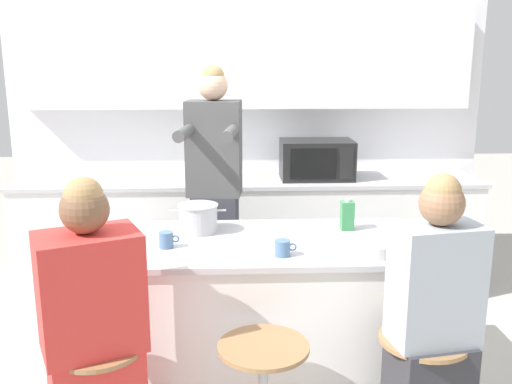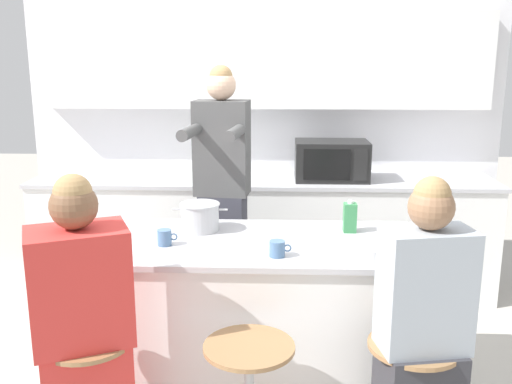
# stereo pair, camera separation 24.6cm
# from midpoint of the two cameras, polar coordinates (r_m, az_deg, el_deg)

# --- Properties ---
(wall_back) EXTENTS (3.88, 0.22, 2.70)m
(wall_back) POSITION_cam_midpoint_polar(r_m,az_deg,el_deg) (4.72, -2.41, 9.54)
(wall_back) COLOR white
(wall_back) RESTS_ON ground_plane
(back_counter) EXTENTS (3.60, 0.67, 0.93)m
(back_counter) POSITION_cam_midpoint_polar(r_m,az_deg,el_deg) (4.60, -2.27, -4.25)
(back_counter) COLOR white
(back_counter) RESTS_ON ground_plane
(kitchen_island) EXTENTS (1.79, 0.82, 0.89)m
(kitchen_island) POSITION_cam_midpoint_polar(r_m,az_deg,el_deg) (3.24, -2.17, -12.35)
(kitchen_island) COLOR black
(kitchen_island) RESTS_ON ground_plane
(person_cooking) EXTENTS (0.40, 0.59, 1.81)m
(person_cooking) POSITION_cam_midpoint_polar(r_m,az_deg,el_deg) (3.72, -6.04, -1.39)
(person_cooking) COLOR #383842
(person_cooking) RESTS_ON ground_plane
(person_wrapped_blanket) EXTENTS (0.50, 0.43, 1.39)m
(person_wrapped_blanket) POSITION_cam_midpoint_polar(r_m,az_deg,el_deg) (2.64, -18.57, -14.26)
(person_wrapped_blanket) COLOR red
(person_wrapped_blanket) RESTS_ON ground_plane
(person_seated_near) EXTENTS (0.40, 0.32, 1.39)m
(person_seated_near) POSITION_cam_midpoint_polar(r_m,az_deg,el_deg) (2.66, 14.52, -14.30)
(person_seated_near) COLOR #333338
(person_seated_near) RESTS_ON ground_plane
(cooking_pot) EXTENTS (0.31, 0.23, 0.16)m
(cooking_pot) POSITION_cam_midpoint_polar(r_m,az_deg,el_deg) (3.23, -7.98, -2.63)
(cooking_pot) COLOR #B7BABC
(cooking_pot) RESTS_ON kitchen_island
(fruit_bowl) EXTENTS (0.23, 0.23, 0.06)m
(fruit_bowl) POSITION_cam_midpoint_polar(r_m,az_deg,el_deg) (2.91, 9.76, -5.54)
(fruit_bowl) COLOR #B7BABC
(fruit_bowl) RESTS_ON kitchen_island
(coffee_cup_near) EXTENTS (0.11, 0.08, 0.08)m
(coffee_cup_near) POSITION_cam_midpoint_polar(r_m,az_deg,el_deg) (2.83, 0.19, -5.66)
(coffee_cup_near) COLOR #4C7099
(coffee_cup_near) RESTS_ON kitchen_island
(coffee_cup_far) EXTENTS (0.11, 0.07, 0.08)m
(coffee_cup_far) POSITION_cam_midpoint_polar(r_m,az_deg,el_deg) (3.01, -11.30, -4.74)
(coffee_cup_far) COLOR #4C7099
(coffee_cup_far) RESTS_ON kitchen_island
(juice_carton) EXTENTS (0.07, 0.07, 0.18)m
(juice_carton) POSITION_cam_midpoint_polar(r_m,az_deg,el_deg) (3.27, 6.99, -2.35)
(juice_carton) COLOR #38844C
(juice_carton) RESTS_ON kitchen_island
(microwave) EXTENTS (0.56, 0.36, 0.30)m
(microwave) POSITION_cam_midpoint_polar(r_m,az_deg,el_deg) (4.44, 4.51, 3.25)
(microwave) COLOR black
(microwave) RESTS_ON back_counter
(potted_plant) EXTENTS (0.16, 0.16, 0.22)m
(potted_plant) POSITION_cam_midpoint_polar(r_m,az_deg,el_deg) (4.48, -7.68, 2.85)
(potted_plant) COLOR #A86042
(potted_plant) RESTS_ON back_counter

